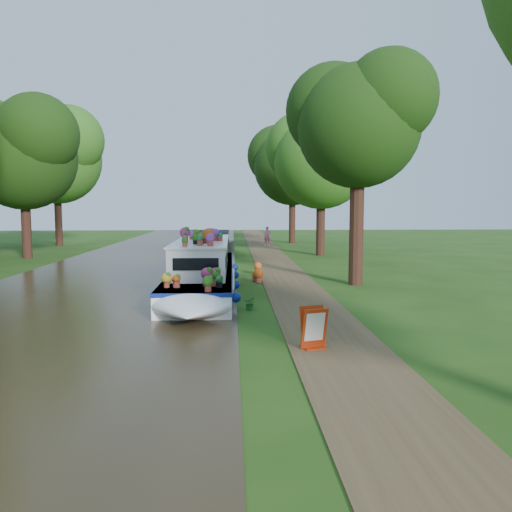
{
  "coord_description": "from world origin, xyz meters",
  "views": [
    {
      "loc": [
        -1.13,
        -16.59,
        3.12
      ],
      "look_at": [
        -0.26,
        1.73,
        1.3
      ],
      "focal_mm": 35.0,
      "sensor_mm": 36.0,
      "label": 1
    }
  ],
  "objects_px": {
    "plant_boat": "(203,267)",
    "second_boat": "(212,246)",
    "sandwich_board": "(314,330)",
    "pedestrian_pink": "(267,236)"
  },
  "relations": [
    {
      "from": "plant_boat",
      "to": "second_boat",
      "type": "height_order",
      "value": "plant_boat"
    },
    {
      "from": "sandwich_board",
      "to": "plant_boat",
      "type": "bearing_deg",
      "value": 93.48
    },
    {
      "from": "plant_boat",
      "to": "pedestrian_pink",
      "type": "xyz_separation_m",
      "value": [
        3.89,
        20.63,
        -0.06
      ]
    },
    {
      "from": "plant_boat",
      "to": "sandwich_board",
      "type": "relative_size",
      "value": 14.9
    },
    {
      "from": "plant_boat",
      "to": "pedestrian_pink",
      "type": "relative_size",
      "value": 8.85
    },
    {
      "from": "second_boat",
      "to": "sandwich_board",
      "type": "distance_m",
      "value": 21.93
    },
    {
      "from": "plant_boat",
      "to": "pedestrian_pink",
      "type": "bearing_deg",
      "value": 79.33
    },
    {
      "from": "plant_boat",
      "to": "pedestrian_pink",
      "type": "height_order",
      "value": "plant_boat"
    },
    {
      "from": "plant_boat",
      "to": "pedestrian_pink",
      "type": "distance_m",
      "value": 20.99
    },
    {
      "from": "second_boat",
      "to": "sandwich_board",
      "type": "relative_size",
      "value": 8.5
    }
  ]
}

